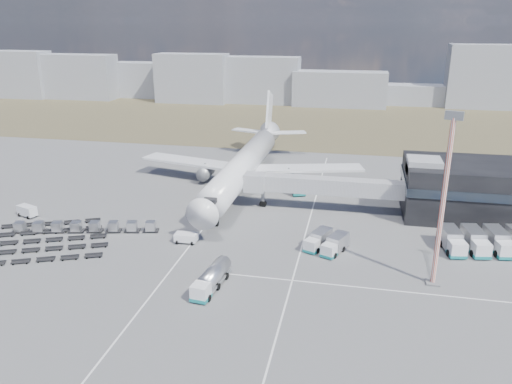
# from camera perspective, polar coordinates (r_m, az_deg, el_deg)

# --- Properties ---
(ground) EXTENTS (420.00, 420.00, 0.00)m
(ground) POSITION_cam_1_polar(r_m,az_deg,el_deg) (82.14, -6.24, -6.25)
(ground) COLOR #565659
(ground) RESTS_ON ground
(grass_strip) EXTENTS (420.00, 90.00, 0.01)m
(grass_strip) POSITION_cam_1_polar(r_m,az_deg,el_deg) (185.33, 4.24, 8.11)
(grass_strip) COLOR #4A452C
(grass_strip) RESTS_ON ground
(lane_markings) EXTENTS (47.12, 110.00, 0.01)m
(lane_markings) POSITION_cam_1_polar(r_m,az_deg,el_deg) (82.52, 0.91, -6.00)
(lane_markings) COLOR silver
(lane_markings) RESTS_ON ground
(terminal) EXTENTS (30.40, 16.40, 11.00)m
(terminal) POSITION_cam_1_polar(r_m,az_deg,el_deg) (101.84, 24.84, 0.28)
(terminal) COLOR black
(terminal) RESTS_ON ground
(jet_bridge) EXTENTS (30.30, 3.80, 7.05)m
(jet_bridge) POSITION_cam_1_polar(r_m,az_deg,el_deg) (95.98, 6.49, 0.77)
(jet_bridge) COLOR #939399
(jet_bridge) RESTS_ON ground
(airliner) EXTENTS (51.59, 64.53, 17.62)m
(airliner) POSITION_cam_1_polar(r_m,az_deg,el_deg) (109.62, -1.19, 3.34)
(airliner) COLOR silver
(airliner) RESTS_ON ground
(skyline) EXTENTS (304.37, 27.12, 25.76)m
(skyline) POSITION_cam_1_polar(r_m,az_deg,el_deg) (227.15, -1.50, 12.64)
(skyline) COLOR gray
(skyline) RESTS_ON ground
(fuel_tanker) EXTENTS (3.42, 9.38, 2.96)m
(fuel_tanker) POSITION_cam_1_polar(r_m,az_deg,el_deg) (69.47, -5.13, -9.83)
(fuel_tanker) COLOR silver
(fuel_tanker) RESTS_ON ground
(pushback_tug) EXTENTS (3.73, 2.18, 1.61)m
(pushback_tug) POSITION_cam_1_polar(r_m,az_deg,el_deg) (83.70, -7.98, -5.22)
(pushback_tug) COLOR silver
(pushback_tug) RESTS_ON ground
(utility_van) EXTENTS (4.25, 3.02, 2.11)m
(utility_van) POSITION_cam_1_polar(r_m,az_deg,el_deg) (102.85, -24.68, -2.01)
(utility_van) COLOR silver
(utility_van) RESTS_ON ground
(catering_truck) EXTENTS (4.29, 6.90, 2.95)m
(catering_truck) POSITION_cam_1_polar(r_m,az_deg,el_deg) (106.87, 4.76, 0.74)
(catering_truck) COLOR silver
(catering_truck) RESTS_ON ground
(service_trucks_near) EXTENTS (7.23, 7.77, 2.51)m
(service_trucks_near) POSITION_cam_1_polar(r_m,az_deg,el_deg) (80.86, 8.07, -5.69)
(service_trucks_near) COLOR silver
(service_trucks_near) RESTS_ON ground
(service_trucks_far) EXTENTS (14.58, 9.58, 3.01)m
(service_trucks_far) POSITION_cam_1_polar(r_m,az_deg,el_deg) (87.77, 24.89, -5.14)
(service_trucks_far) COLOR silver
(service_trucks_far) RESTS_ON ground
(uld_row) EXTENTS (25.01, 7.01, 1.71)m
(uld_row) POSITION_cam_1_polar(r_m,az_deg,el_deg) (91.61, -18.91, -3.77)
(uld_row) COLOR black
(uld_row) RESTS_ON ground
(baggage_dollies) EXTENTS (24.28, 22.54, 0.64)m
(baggage_dollies) POSITION_cam_1_polar(r_m,az_deg,el_deg) (90.28, -23.19, -5.14)
(baggage_dollies) COLOR black
(baggage_dollies) RESTS_ON ground
(floodlight_mast) EXTENTS (2.30, 1.87, 24.25)m
(floodlight_mast) POSITION_cam_1_polar(r_m,az_deg,el_deg) (70.43, 20.59, -1.10)
(floodlight_mast) COLOR #BC341E
(floodlight_mast) RESTS_ON ground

